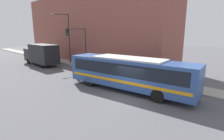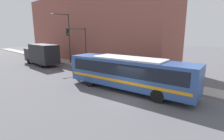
# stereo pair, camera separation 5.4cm
# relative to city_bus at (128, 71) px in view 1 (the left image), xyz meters

# --- Properties ---
(ground_plane) EXTENTS (120.00, 120.00, 0.00)m
(ground_plane) POSITION_rel_city_bus_xyz_m (-1.28, -1.14, -1.79)
(ground_plane) COLOR #515156
(sidewalk) EXTENTS (2.45, 70.00, 0.15)m
(sidewalk) POSITION_rel_city_bus_xyz_m (4.45, 18.86, -1.71)
(sidewalk) COLOR gray
(sidewalk) RESTS_ON ground_plane
(building_facade) EXTENTS (6.00, 33.57, 12.02)m
(building_facade) POSITION_rel_city_bus_xyz_m (8.68, 16.64, 4.22)
(building_facade) COLOR brown
(building_facade) RESTS_ON ground_plane
(city_bus) EXTENTS (4.22, 12.24, 3.05)m
(city_bus) POSITION_rel_city_bus_xyz_m (0.00, 0.00, 0.00)
(city_bus) COLOR #2D4C8C
(city_bus) RESTS_ON ground_plane
(delivery_truck) EXTENTS (2.47, 7.95, 3.39)m
(delivery_truck) POSITION_rel_city_bus_xyz_m (0.23, 18.11, 0.03)
(delivery_truck) COLOR black
(delivery_truck) RESTS_ON ground_plane
(fire_hydrant) EXTENTS (0.20, 0.27, 0.75)m
(fire_hydrant) POSITION_rel_city_bus_xyz_m (3.82, 2.68, -1.26)
(fire_hydrant) COLOR gold
(fire_hydrant) RESTS_ON sidewalk
(traffic_light_pole) EXTENTS (3.28, 0.35, 5.71)m
(traffic_light_pole) POSITION_rel_city_bus_xyz_m (2.90, 11.31, 2.25)
(traffic_light_pole) COLOR #2D2D2D
(traffic_light_pole) RESTS_ON sidewalk
(parking_meter) EXTENTS (0.14, 0.14, 1.21)m
(parking_meter) POSITION_rel_city_bus_xyz_m (3.82, 7.75, -0.82)
(parking_meter) COLOR #2D2D2D
(parking_meter) RESTS_ON sidewalk
(street_lamp) EXTENTS (3.05, 0.28, 7.95)m
(street_lamp) POSITION_rel_city_bus_xyz_m (3.68, 15.74, 3.08)
(street_lamp) COLOR #2D2D2D
(street_lamp) RESTS_ON sidewalk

